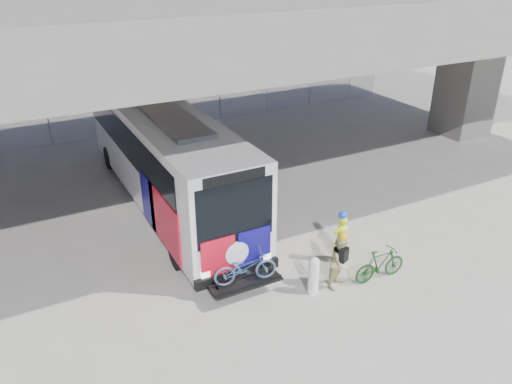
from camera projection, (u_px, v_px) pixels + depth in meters
ground at (258, 230)px, 17.00m from camera, size 160.00×160.00×0.00m
bus at (163, 149)px, 18.07m from camera, size 2.67×13.00×3.69m
overpass at (204, 16)px, 17.32m from camera, size 40.00×16.00×7.95m
chainlink_fence at (149, 103)px, 25.92m from camera, size 30.00×0.06×30.00m
bollard at (314, 274)px, 13.64m from camera, size 0.30×0.30×1.15m
cyclist_hivis at (341, 237)px, 15.03m from camera, size 0.57×0.38×1.68m
cyclist_tan at (341, 261)px, 13.84m from camera, size 0.95×0.87×1.75m
bike_parked at (380, 264)px, 14.25m from camera, size 1.70×0.56×1.01m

